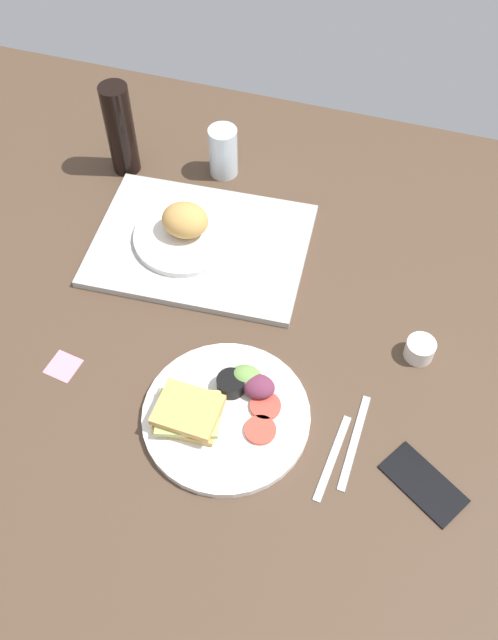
# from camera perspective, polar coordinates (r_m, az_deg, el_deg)

# --- Properties ---
(ground_plane) EXTENTS (1.90, 1.50, 0.03)m
(ground_plane) POSITION_cam_1_polar(r_m,az_deg,el_deg) (1.34, -1.20, -2.17)
(ground_plane) COLOR #4C3828
(serving_tray) EXTENTS (0.47, 0.36, 0.02)m
(serving_tray) POSITION_cam_1_polar(r_m,az_deg,el_deg) (1.47, -4.06, 6.28)
(serving_tray) COLOR #B2B2AD
(serving_tray) RESTS_ON ground_plane
(bread_plate_near) EXTENTS (0.22, 0.22, 0.08)m
(bread_plate_near) POSITION_cam_1_polar(r_m,az_deg,el_deg) (1.46, -5.38, 7.58)
(bread_plate_near) COLOR white
(bread_plate_near) RESTS_ON serving_tray
(plate_with_salad) EXTENTS (0.30, 0.30, 0.05)m
(plate_with_salad) POSITION_cam_1_polar(r_m,az_deg,el_deg) (1.23, -2.16, -7.57)
(plate_with_salad) COLOR white
(plate_with_salad) RESTS_ON ground_plane
(drinking_glass) EXTENTS (0.07, 0.07, 0.12)m
(drinking_glass) POSITION_cam_1_polar(r_m,az_deg,el_deg) (1.60, -2.17, 13.86)
(drinking_glass) COLOR silver
(drinking_glass) RESTS_ON ground_plane
(soda_bottle) EXTENTS (0.06, 0.06, 0.22)m
(soda_bottle) POSITION_cam_1_polar(r_m,az_deg,el_deg) (1.60, -10.69, 15.33)
(soda_bottle) COLOR black
(soda_bottle) RESTS_ON ground_plane
(espresso_cup) EXTENTS (0.06, 0.06, 0.04)m
(espresso_cup) POSITION_cam_1_polar(r_m,az_deg,el_deg) (1.33, 14.07, -2.39)
(espresso_cup) COLOR silver
(espresso_cup) RESTS_ON ground_plane
(fork) EXTENTS (0.03, 0.17, 0.01)m
(fork) POSITION_cam_1_polar(r_m,az_deg,el_deg) (1.21, 7.00, -11.30)
(fork) COLOR #B7B7BC
(fork) RESTS_ON ground_plane
(knife) EXTENTS (0.02, 0.19, 0.01)m
(knife) POSITION_cam_1_polar(r_m,az_deg,el_deg) (1.23, 8.79, -9.99)
(knife) COLOR #B7B7BC
(knife) RESTS_ON ground_plane
(cell_phone) EXTENTS (0.16, 0.14, 0.01)m
(cell_phone) POSITION_cam_1_polar(r_m,az_deg,el_deg) (1.22, 14.38, -13.06)
(cell_phone) COLOR black
(cell_phone) RESTS_ON ground_plane
(sticky_note) EXTENTS (0.06, 0.06, 0.00)m
(sticky_note) POSITION_cam_1_polar(r_m,az_deg,el_deg) (1.34, -15.24, -3.74)
(sticky_note) COLOR pink
(sticky_note) RESTS_ON ground_plane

